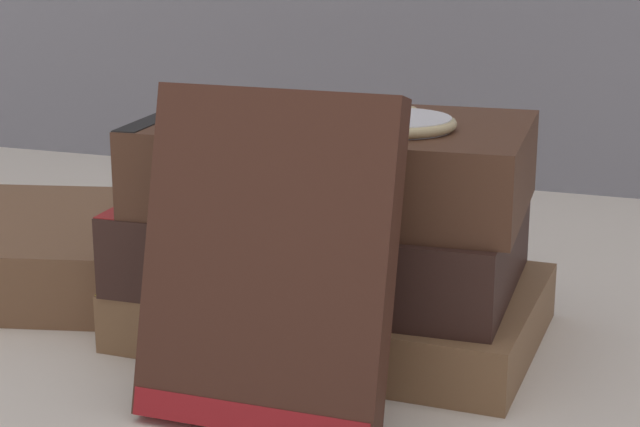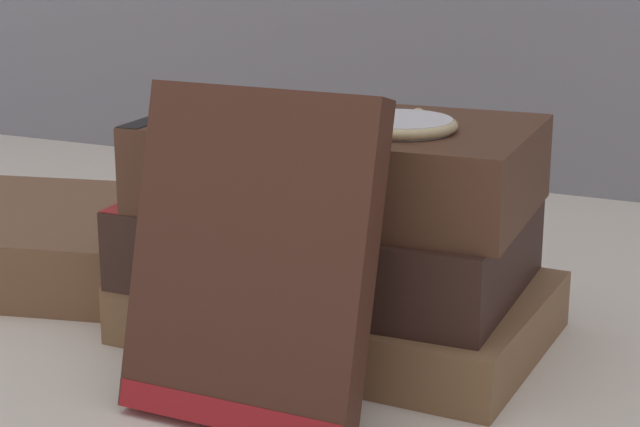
# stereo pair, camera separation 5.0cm
# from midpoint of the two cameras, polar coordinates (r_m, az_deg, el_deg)

# --- Properties ---
(ground_plane) EXTENTS (3.00, 3.00, 0.00)m
(ground_plane) POSITION_cam_midpoint_polar(r_m,az_deg,el_deg) (0.55, 1.08, -6.95)
(ground_plane) COLOR beige
(book_flat_bottom) EXTENTS (0.21, 0.14, 0.03)m
(book_flat_bottom) POSITION_cam_midpoint_polar(r_m,az_deg,el_deg) (0.56, 3.19, -4.97)
(book_flat_bottom) COLOR brown
(book_flat_bottom) RESTS_ON ground_plane
(book_flat_middle) EXTENTS (0.20, 0.13, 0.04)m
(book_flat_middle) POSITION_cam_midpoint_polar(r_m,az_deg,el_deg) (0.55, 2.59, -1.46)
(book_flat_middle) COLOR #331E19
(book_flat_middle) RESTS_ON book_flat_bottom
(book_flat_top) EXTENTS (0.19, 0.13, 0.04)m
(book_flat_top) POSITION_cam_midpoint_polar(r_m,az_deg,el_deg) (0.53, 3.30, 2.70)
(book_flat_top) COLOR #4C2D1E
(book_flat_top) RESTS_ON book_flat_middle
(book_leaning_front) EXTENTS (0.11, 0.05, 0.14)m
(book_leaning_front) POSITION_cam_midpoint_polar(r_m,az_deg,el_deg) (0.45, -0.55, -3.15)
(book_leaning_front) COLOR #422319
(book_leaning_front) RESTS_ON ground_plane
(pocket_watch) EXTENTS (0.06, 0.06, 0.01)m
(pocket_watch) POSITION_cam_midpoint_polar(r_m,az_deg,el_deg) (0.51, 7.02, 4.71)
(pocket_watch) COLOR silver
(pocket_watch) RESTS_ON book_flat_top
(reading_glasses) EXTENTS (0.11, 0.07, 0.00)m
(reading_glasses) POSITION_cam_midpoint_polar(r_m,az_deg,el_deg) (0.69, -0.60, -2.14)
(reading_glasses) COLOR #4C3828
(reading_glasses) RESTS_ON ground_plane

